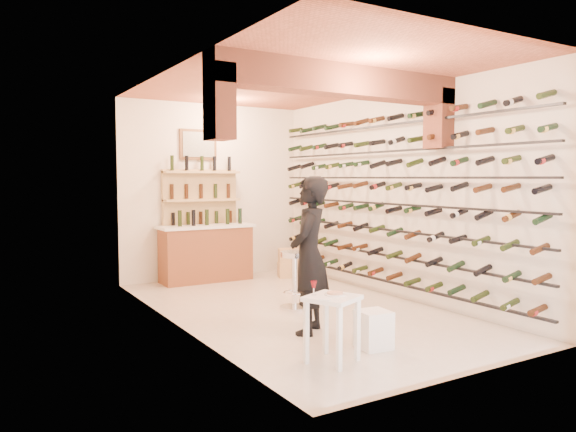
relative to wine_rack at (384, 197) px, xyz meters
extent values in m
plane|color=beige|center=(-1.53, 0.00, -1.55)|extent=(6.00, 6.00, 0.00)
cube|color=silver|center=(-1.53, 3.00, 0.05)|extent=(3.50, 0.02, 3.20)
cube|color=silver|center=(-1.53, -3.00, 0.05)|extent=(3.50, 0.02, 3.20)
cube|color=silver|center=(-3.28, 0.00, 0.05)|extent=(0.02, 6.00, 3.20)
cube|color=silver|center=(0.22, 0.00, 0.05)|extent=(0.02, 6.00, 3.20)
cube|color=#A7553B|center=(-1.53, 0.00, 1.65)|extent=(3.50, 6.00, 0.02)
cube|color=brown|center=(-1.53, -1.00, 1.47)|extent=(3.50, 0.35, 0.36)
cube|color=brown|center=(-3.16, -1.00, 1.10)|extent=(0.24, 0.35, 0.80)
cube|color=brown|center=(0.10, -1.00, 1.10)|extent=(0.24, 0.35, 0.80)
cube|color=black|center=(0.06, 0.00, -1.30)|extent=(0.06, 5.70, 0.03)
cube|color=black|center=(0.06, 0.00, -0.90)|extent=(0.06, 5.70, 0.03)
cube|color=black|center=(0.06, 0.00, -0.50)|extent=(0.06, 5.70, 0.03)
cube|color=black|center=(0.06, 0.00, -0.10)|extent=(0.06, 5.70, 0.03)
cube|color=black|center=(0.06, 0.00, 0.30)|extent=(0.06, 5.70, 0.03)
cube|color=black|center=(0.06, 0.00, 0.70)|extent=(0.06, 5.70, 0.03)
cube|color=black|center=(0.06, 0.00, 1.10)|extent=(0.06, 5.70, 0.03)
cube|color=brown|center=(-1.83, 2.65, -1.07)|extent=(1.60, 0.55, 0.96)
cube|color=white|center=(-1.83, 2.65, -0.56)|extent=(1.70, 0.62, 0.05)
cube|color=tan|center=(-1.83, 2.92, -0.55)|extent=(1.40, 0.10, 2.00)
cube|color=tan|center=(-1.83, 2.82, -1.10)|extent=(1.40, 0.28, 0.04)
cube|color=tan|center=(-1.83, 2.82, -0.60)|extent=(1.40, 0.28, 0.04)
cube|color=tan|center=(-1.83, 2.82, -0.10)|extent=(1.40, 0.28, 0.04)
cube|color=tan|center=(-1.83, 2.82, 0.40)|extent=(1.40, 0.28, 0.04)
cube|color=brown|center=(-1.83, 2.97, 0.90)|extent=(0.70, 0.04, 0.55)
cube|color=#99998C|center=(-1.83, 2.94, 0.90)|extent=(0.60, 0.01, 0.45)
cube|color=white|center=(-2.42, -2.04, -0.90)|extent=(0.61, 0.61, 0.04)
cube|color=white|center=(-2.51, -2.29, -1.23)|extent=(0.04, 0.04, 0.63)
cube|color=white|center=(-2.17, -2.13, -1.23)|extent=(0.04, 0.04, 0.63)
cube|color=white|center=(-2.66, -1.94, -1.23)|extent=(0.04, 0.04, 0.63)
cube|color=white|center=(-2.32, -1.79, -1.23)|extent=(0.04, 0.04, 0.63)
cylinder|color=white|center=(-2.37, -2.02, -0.87)|extent=(0.21, 0.21, 0.01)
cylinder|color=#BF7266|center=(-2.37, -2.02, -0.85)|extent=(0.16, 0.16, 0.02)
cube|color=white|center=(-2.58, -2.14, -0.87)|extent=(0.15, 0.15, 0.01)
cylinder|color=white|center=(-2.55, -1.90, -0.87)|extent=(0.06, 0.06, 0.00)
cylinder|color=white|center=(-2.55, -1.90, -0.83)|extent=(0.01, 0.01, 0.08)
cone|color=#5D080D|center=(-2.55, -1.90, -0.77)|extent=(0.07, 0.07, 0.07)
cube|color=white|center=(-1.76, -1.90, -1.34)|extent=(0.36, 0.36, 0.41)
imported|color=black|center=(-2.03, -1.03, -0.61)|extent=(0.80, 0.80, 1.87)
cylinder|color=silver|center=(-1.55, 0.08, -1.53)|extent=(0.42, 0.42, 0.03)
cylinder|color=silver|center=(-1.55, 0.08, -1.16)|extent=(0.08, 0.08, 0.73)
cylinder|color=silver|center=(-1.55, 0.08, -0.78)|extent=(0.40, 0.40, 0.07)
torus|color=silver|center=(-1.55, 0.08, -1.32)|extent=(0.32, 0.32, 0.03)
cube|color=tan|center=(-0.33, 2.20, -1.41)|extent=(0.54, 0.46, 0.28)
cube|color=tan|center=(-0.33, 2.20, -1.14)|extent=(0.52, 0.45, 0.26)
camera|label=1|loc=(-5.55, -6.42, 0.30)|focal=34.10mm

